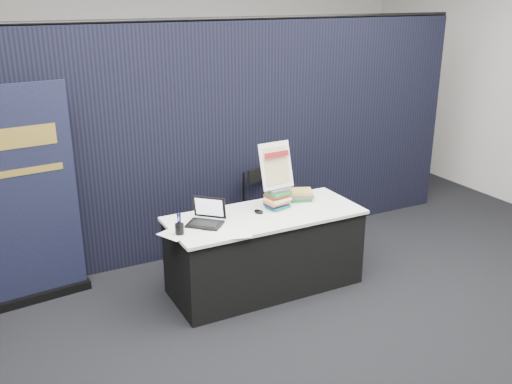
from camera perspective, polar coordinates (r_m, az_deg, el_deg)
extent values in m
plane|color=black|center=(5.13, 3.86, -12.05)|extent=(8.00, 8.00, 0.00)
cube|color=beige|center=(8.11, -10.94, 12.55)|extent=(8.00, 0.02, 3.50)
cube|color=black|center=(5.98, -3.84, 5.12)|extent=(6.00, 0.08, 2.40)
cube|color=black|center=(5.38, 0.90, -6.07)|extent=(1.76, 0.71, 0.72)
cube|color=silver|center=(5.22, 0.93, -2.35)|extent=(1.80, 0.75, 0.03)
cube|color=black|center=(4.98, -5.14, -3.24)|extent=(0.36, 0.35, 0.02)
cube|color=black|center=(5.03, -5.64, -1.64)|extent=(0.26, 0.24, 0.21)
cube|color=white|center=(5.02, -5.60, -1.67)|extent=(0.21, 0.20, 0.16)
ellipsoid|color=black|center=(5.23, 0.27, -1.96)|extent=(0.09, 0.12, 0.03)
cube|color=silver|center=(4.88, -7.54, -3.94)|extent=(0.41, 0.36, 0.00)
cube|color=white|center=(4.80, -2.42, -4.21)|extent=(0.35, 0.28, 0.00)
cube|color=white|center=(4.85, -2.90, -3.96)|extent=(0.31, 0.27, 0.00)
cylinder|color=black|center=(4.81, -7.66, -3.70)|extent=(0.10, 0.10, 0.10)
cube|color=#1B665F|center=(5.36, 2.13, -1.48)|extent=(0.23, 0.19, 0.03)
cube|color=navy|center=(5.35, 2.14, -1.20)|extent=(0.23, 0.19, 0.03)
cube|color=gold|center=(5.34, 2.14, -0.92)|extent=(0.23, 0.19, 0.03)
cube|color=white|center=(5.33, 2.15, -0.65)|extent=(0.23, 0.19, 0.03)
cube|color=maroon|center=(5.32, 2.15, -0.37)|extent=(0.23, 0.19, 0.03)
cube|color=#228033|center=(5.31, 2.15, -0.09)|extent=(0.23, 0.19, 0.03)
cube|color=#55545A|center=(5.30, 2.16, 0.19)|extent=(0.23, 0.19, 0.03)
cube|color=#228033|center=(5.57, 4.39, -0.64)|extent=(0.28, 0.24, 0.03)
cube|color=#55545A|center=(5.56, 4.39, -0.31)|extent=(0.28, 0.24, 0.03)
cube|color=tan|center=(5.55, 4.40, 0.01)|extent=(0.28, 0.24, 0.03)
cube|color=black|center=(5.28, 2.24, 0.45)|extent=(0.22, 0.03, 0.01)
cylinder|color=black|center=(5.27, 0.98, 1.86)|extent=(0.02, 0.11, 0.31)
cylinder|color=black|center=(5.35, 2.62, 2.12)|extent=(0.02, 0.11, 0.31)
cube|color=white|center=(5.25, 2.02, 2.67)|extent=(0.33, 0.14, 0.42)
cube|color=#CFBA81|center=(5.25, 2.06, 2.64)|extent=(0.27, 0.11, 0.34)
cube|color=maroon|center=(5.22, 2.09, 3.77)|extent=(0.26, 0.03, 0.05)
cube|color=black|center=(5.66, -20.35, -9.64)|extent=(0.84, 0.19, 0.08)
cube|color=black|center=(5.31, -21.57, -0.53)|extent=(0.79, 0.11, 1.97)
cube|color=gold|center=(5.14, -22.29, 5.10)|extent=(0.54, 0.06, 0.18)
cube|color=gold|center=(5.22, -21.88, 1.96)|extent=(0.59, 0.07, 0.06)
cylinder|color=black|center=(5.91, 0.47, -5.10)|extent=(0.02, 0.02, 0.44)
cylinder|color=black|center=(6.09, 3.74, -4.38)|extent=(0.02, 0.02, 0.44)
cylinder|color=black|center=(6.23, -1.22, -3.77)|extent=(0.02, 0.02, 0.44)
cylinder|color=black|center=(6.40, 1.93, -3.13)|extent=(0.02, 0.02, 0.44)
cube|color=black|center=(6.06, 1.25, -1.99)|extent=(0.55, 0.55, 0.04)
cube|color=black|center=(6.10, 0.39, 1.86)|extent=(0.37, 0.19, 0.16)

